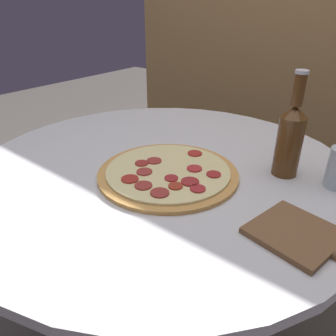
# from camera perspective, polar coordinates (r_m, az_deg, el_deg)

# --- Properties ---
(table) EXTENTS (1.03, 1.03, 0.76)m
(table) POSITION_cam_1_polar(r_m,az_deg,el_deg) (0.99, -0.86, -9.48)
(table) COLOR silver
(table) RESTS_ON ground_plane
(fence_panel) EXTENTS (1.71, 0.04, 1.59)m
(fence_panel) POSITION_cam_1_polar(r_m,az_deg,el_deg) (1.63, 20.15, 12.96)
(fence_panel) COLOR olive
(fence_panel) RESTS_ON ground_plane
(pizza) EXTENTS (0.36, 0.36, 0.02)m
(pizza) POSITION_cam_1_polar(r_m,az_deg,el_deg) (0.83, 0.01, -0.78)
(pizza) COLOR #C68E47
(pizza) RESTS_ON table
(beer_bottle) EXTENTS (0.06, 0.06, 0.26)m
(beer_bottle) POSITION_cam_1_polar(r_m,az_deg,el_deg) (0.85, 20.49, 4.99)
(beer_bottle) COLOR #563314
(beer_bottle) RESTS_ON table
(pizza_paddle) EXTENTS (0.26, 0.17, 0.02)m
(pizza_paddle) POSITION_cam_1_polar(r_m,az_deg,el_deg) (0.67, 22.75, -11.22)
(pizza_paddle) COLOR brown
(pizza_paddle) RESTS_ON table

